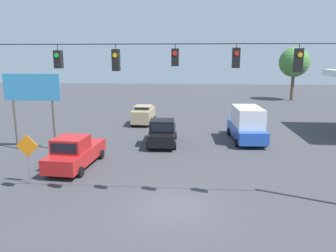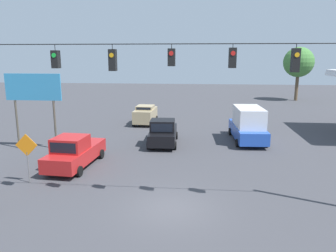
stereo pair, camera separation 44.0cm
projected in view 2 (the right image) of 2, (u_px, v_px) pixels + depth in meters
The scene contains 12 objects.
ground_plane at pixel (170, 208), 15.51m from camera, with size 140.00×140.00×0.00m, color #3D3D42.
overhead_signal_span at pixel (173, 94), 14.81m from camera, with size 18.57×0.38×8.14m.
sedan_tan_withflow_far at pixel (145, 114), 34.48m from camera, with size 2.22×4.29×1.95m.
pickup_truck_red_parked_shoulder at pixel (75, 152), 21.10m from camera, with size 2.58×5.65×2.12m.
pickup_truck_black_withflow_mid at pixel (163, 133), 26.47m from camera, with size 2.42×5.13×2.12m.
box_truck_blue_oncoming_far at pixel (248, 125), 27.36m from camera, with size 2.73×6.25×2.90m.
traffic_cone_nearest at pixel (62, 169), 20.00m from camera, with size 0.43×0.43×0.58m, color orange.
traffic_cone_second at pixel (77, 158), 22.08m from camera, with size 0.43×0.43×0.58m, color orange.
traffic_cone_third at pixel (88, 148), 24.64m from camera, with size 0.43×0.43×0.58m, color orange.
roadside_billboard at pixel (33, 93), 24.60m from camera, with size 4.33×0.16×5.77m.
work_zone_sign at pixel (27, 149), 18.20m from camera, with size 1.27×0.06×2.84m.
tree_horizon_left at pixel (299, 62), 51.54m from camera, with size 4.70×4.70×8.44m.
Camera 2 is at (-1.24, 14.29, 7.06)m, focal length 35.00 mm.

